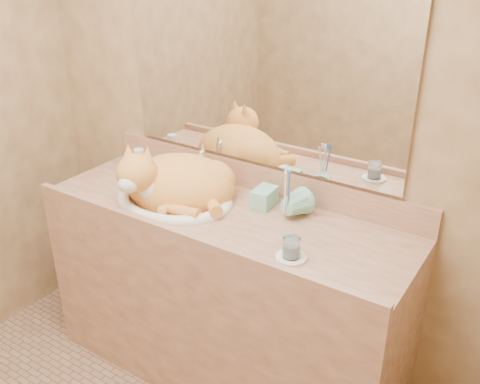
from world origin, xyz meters
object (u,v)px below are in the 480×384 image
Objects in this scene: vanity_counter at (224,297)px; sink_basin at (173,183)px; soap_dispenser at (258,192)px; toothbrush_cup at (286,209)px; water_glass at (291,247)px; cat at (175,180)px.

sink_basin is at bearing -175.28° from vanity_counter.
soap_dispenser is at bearing 37.57° from vanity_counter.
soap_dispenser reaches higher than toothbrush_cup.
water_glass is (0.40, -0.16, 0.47)m from vanity_counter.
water_glass reaches higher than vanity_counter.
sink_basin is 0.66m from water_glass.
toothbrush_cup is (0.14, -0.01, -0.03)m from soap_dispenser.
sink_basin is 1.08× the size of cat.
soap_dispenser is at bearing 3.09° from sink_basin.
vanity_counter is 0.57m from cat.
vanity_counter is at bearing 158.73° from water_glass.
sink_basin is at bearing -93.07° from cat.
toothbrush_cup is at bearing 18.04° from vanity_counter.
cat is at bearing -168.52° from soap_dispenser.
toothbrush_cup is (0.25, 0.08, 0.48)m from vanity_counter.
water_glass is (0.65, -0.15, -0.04)m from cat.
water_glass is (0.15, -0.24, -0.01)m from toothbrush_cup.
toothbrush_cup is 0.28m from water_glass.
toothbrush_cup is 1.56× the size of water_glass.
soap_dispenser reaches higher than sink_basin.
sink_basin is 2.96× the size of soap_dispenser.
water_glass is at bearing -25.64° from sink_basin.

